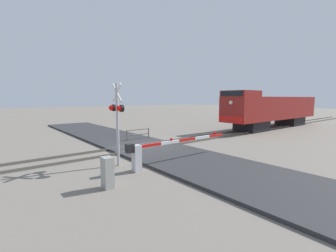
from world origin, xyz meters
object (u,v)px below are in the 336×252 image
(locomotive, at_px, (272,109))
(guard_railing, at_px, (138,133))
(utility_cabinet, at_px, (108,173))
(crossing_signal, at_px, (117,115))
(crossing_gate, at_px, (153,151))

(locomotive, relative_size, guard_railing, 7.71)
(locomotive, bearing_deg, utility_cabinet, -76.81)
(guard_railing, bearing_deg, crossing_signal, -39.83)
(utility_cabinet, distance_m, guard_railing, 9.76)
(utility_cabinet, relative_size, guard_railing, 0.57)
(guard_railing, bearing_deg, locomotive, 81.39)
(crossing_gate, distance_m, guard_railing, 7.38)
(locomotive, height_order, utility_cabinet, locomotive)
(locomotive, height_order, crossing_gate, locomotive)
(crossing_signal, relative_size, crossing_gate, 0.62)
(crossing_signal, distance_m, crossing_gate, 2.52)
(locomotive, height_order, crossing_signal, crossing_signal)
(crossing_signal, bearing_deg, utility_cabinet, -33.99)
(crossing_signal, bearing_deg, guard_railing, 140.17)
(crossing_gate, height_order, utility_cabinet, crossing_gate)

